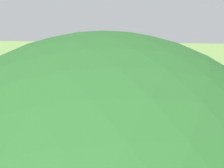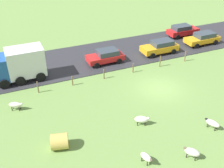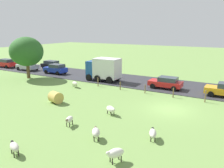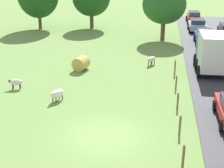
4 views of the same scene
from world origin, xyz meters
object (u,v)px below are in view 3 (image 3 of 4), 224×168
sheep_4 (69,119)px  car_5 (166,82)px  sheep_6 (153,133)px  tree_1 (27,52)px  sheep_5 (115,153)px  sheep_2 (111,109)px  sheep_3 (75,83)px  hay_bale_0 (56,97)px  car_1 (56,69)px  car_2 (6,63)px  car_6 (27,66)px  car_7 (52,65)px  truck_0 (104,69)px  sheep_1 (14,147)px  sheep_7 (96,132)px

sheep_4 → car_5: 15.14m
sheep_6 → tree_1: bearing=68.2°
sheep_5 → sheep_2: bearing=32.6°
sheep_3 → tree_1: tree_1 is taller
hay_bale_0 → car_1: (11.37, 10.87, 0.31)m
hay_bale_0 → car_5: car_5 is taller
sheep_4 → car_2: 32.40m
car_2 → tree_1: bearing=-110.6°
sheep_6 → car_6: 32.08m
sheep_5 → car_5: 17.55m
car_6 → car_7: car_6 is taller
hay_bale_0 → car_6: (11.18, 17.56, 0.30)m
sheep_3 → hay_bale_0: hay_bale_0 is taller
sheep_2 → sheep_5: 7.36m
sheep_2 → hay_bale_0: (0.05, 6.57, 0.06)m
sheep_3 → sheep_5: bearing=-133.4°
sheep_5 → truck_0: 20.77m
sheep_2 → car_2: 32.42m
hay_bale_0 → car_7: size_ratio=0.26×
sheep_1 → car_2: car_2 is taller
sheep_2 → sheep_5: bearing=-147.4°
sheep_6 → tree_1: 25.60m
car_2 → car_6: (-0.04, -6.27, -0.02)m
sheep_4 → car_1: 21.83m
sheep_6 → car_5: (13.73, 3.35, 0.36)m
sheep_6 → car_1: 26.30m
sheep_3 → car_7: (8.60, 12.36, 0.32)m
car_7 → car_6: bearing=139.1°
tree_1 → truck_0: tree_1 is taller
car_2 → car_6: size_ratio=1.12×
sheep_5 → car_5: bearing=8.1°
sheep_3 → car_1: (5.47, 8.55, 0.36)m
sheep_6 → car_5: size_ratio=0.31×
sheep_4 → tree_1: tree_1 is taller
sheep_7 → hay_bale_0: bearing=60.6°
car_1 → sheep_1: bearing=-141.7°
sheep_6 → car_2: (13.82, 35.24, 0.42)m
sheep_5 → tree_1: bearing=60.0°
sheep_2 → sheep_6: 5.48m
sheep_4 → sheep_7: 3.18m
truck_0 → car_5: 9.17m
car_5 → sheep_5: bearing=-171.9°
car_2 → car_6: car_2 is taller
car_1 → sheep_2: bearing=-123.2°
sheep_4 → sheep_2: bearing=-24.1°
truck_0 → car_6: size_ratio=1.19×
sheep_1 → sheep_5: 6.12m
sheep_5 → car_6: 33.05m
sheep_3 → car_7: car_7 is taller
hay_bale_0 → sheep_4: bearing=-126.7°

